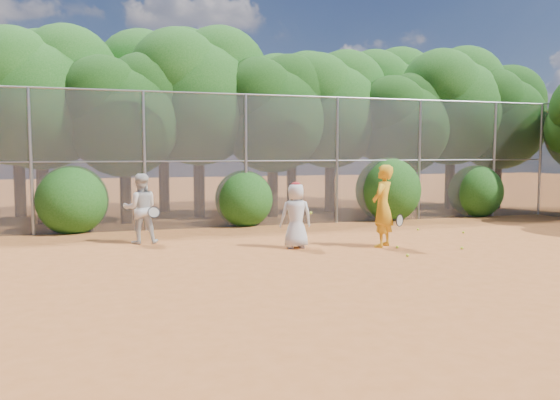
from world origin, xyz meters
name	(u,v)px	position (x,y,z in m)	size (l,w,h in m)	color
ground	(362,261)	(0.00, 0.00, 0.00)	(80.00, 80.00, 0.00)	#AA5926
fence_back	(274,159)	(-0.12, 6.00, 2.05)	(20.05, 0.09, 4.03)	gray
tree_1	(41,91)	(-6.94, 8.54, 4.16)	(4.64, 4.03, 6.35)	black
tree_2	(125,110)	(-4.45, 7.83, 3.58)	(3.99, 3.47, 5.47)	black
tree_3	(200,90)	(-1.94, 8.84, 4.40)	(4.89, 4.26, 6.70)	black
tree_4	(274,109)	(0.55, 8.24, 3.76)	(4.19, 3.64, 5.73)	black
tree_5	(331,105)	(3.06, 9.04, 4.05)	(4.51, 3.92, 6.17)	black
tree_6	(404,120)	(5.55, 8.03, 3.47)	(3.86, 3.36, 5.29)	black
tree_7	(453,101)	(8.06, 8.64, 4.28)	(4.77, 4.14, 6.53)	black
tree_8	(500,114)	(10.05, 8.34, 3.82)	(4.25, 3.70, 5.82)	black
tree_9	(18,92)	(-7.94, 10.84, 4.34)	(4.83, 4.20, 6.62)	black
tree_10	(164,89)	(-2.93, 11.05, 4.63)	(5.15, 4.48, 7.06)	black
tree_11	(293,104)	(2.06, 10.64, 4.16)	(4.64, 4.03, 6.35)	black
tree_12	(387,100)	(6.56, 11.24, 4.51)	(5.02, 4.37, 6.88)	black
bush_0	(72,197)	(-6.00, 6.30, 1.00)	(2.00, 2.00, 2.00)	#194D13
bush_1	(244,196)	(-1.00, 6.30, 0.90)	(1.80, 1.80, 1.80)	#194D13
bush_2	(388,187)	(4.00, 6.30, 1.10)	(2.20, 2.20, 2.20)	#194D13
bush_3	(476,189)	(7.50, 6.30, 0.95)	(1.90, 1.90, 1.90)	#194D13
player_yellow	(383,206)	(1.25, 1.46, 0.98)	(0.91, 0.83, 1.97)	orange
player_teen	(296,215)	(-0.78, 1.93, 0.78)	(0.79, 0.55, 1.57)	silver
player_white	(141,209)	(-4.25, 3.71, 0.87)	(0.88, 0.72, 1.74)	silver
ball_0	(397,247)	(1.48, 1.16, 0.03)	(0.07, 0.07, 0.07)	#B9D927
ball_1	(418,229)	(3.53, 3.60, 0.03)	(0.07, 0.07, 0.07)	#B9D927
ball_2	(462,248)	(2.86, 0.59, 0.03)	(0.07, 0.07, 0.07)	#B9D927
ball_3	(407,255)	(1.18, 0.17, 0.03)	(0.07, 0.07, 0.07)	#B9D927
ball_4	(463,232)	(4.45, 2.74, 0.03)	(0.07, 0.07, 0.07)	#B9D927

